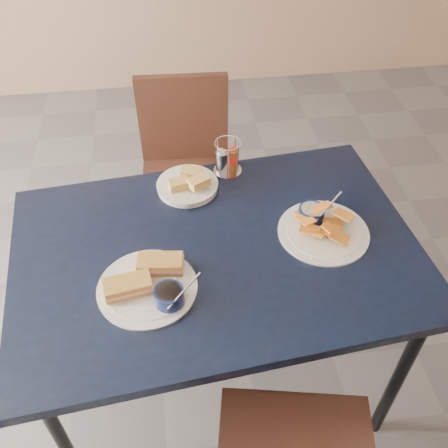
{
  "coord_description": "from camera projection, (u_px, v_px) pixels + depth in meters",
  "views": [
    {
      "loc": [
        0.12,
        -1.07,
        1.97
      ],
      "look_at": [
        0.28,
        0.07,
        0.82
      ],
      "focal_mm": 40.0,
      "sensor_mm": 36.0,
      "label": 1
    }
  ],
  "objects": [
    {
      "name": "chair_far",
      "position": [
        185.0,
        159.0,
        2.39
      ],
      "size": [
        0.44,
        0.42,
        0.89
      ],
      "color": "black",
      "rests_on": "ground"
    },
    {
      "name": "bread_basket",
      "position": [
        188.0,
        185.0,
        1.85
      ],
      "size": [
        0.22,
        0.22,
        0.07
      ],
      "color": "white",
      "rests_on": "dining_table"
    },
    {
      "name": "condiment_caddy",
      "position": [
        226.0,
        159.0,
        1.9
      ],
      "size": [
        0.11,
        0.11,
        0.14
      ],
      "color": "silver",
      "rests_on": "dining_table"
    },
    {
      "name": "plantain_plate",
      "position": [
        320.0,
        226.0,
        1.7
      ],
      "size": [
        0.31,
        0.31,
        0.12
      ],
      "color": "white",
      "rests_on": "dining_table"
    },
    {
      "name": "sandwich_plate",
      "position": [
        150.0,
        283.0,
        1.51
      ],
      "size": [
        0.32,
        0.31,
        0.12
      ],
      "color": "white",
      "rests_on": "dining_table"
    },
    {
      "name": "ground",
      "position": [
        163.0,
        379.0,
        2.13
      ],
      "size": [
        6.0,
        6.0,
        0.0
      ],
      "primitive_type": "plane",
      "color": "#57575C",
      "rests_on": "ground"
    },
    {
      "name": "dining_table",
      "position": [
        217.0,
        260.0,
        1.69
      ],
      "size": [
        1.41,
        1.0,
        0.75
      ],
      "color": "black",
      "rests_on": "ground"
    }
  ]
}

